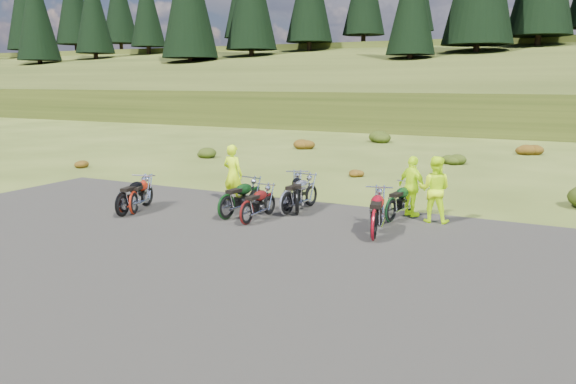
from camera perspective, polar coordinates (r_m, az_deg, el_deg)
The scene contains 29 objects.
ground at distance 14.57m, azimuth -4.29°, elevation -3.99°, with size 300.00×300.00×0.00m, color #3B4617.
gravel_pad at distance 12.96m, azimuth -8.85°, elevation -6.04°, with size 20.00×12.00×0.04m, color black.
hill_slope at distance 62.58m, azimuth 20.09°, elevation 7.09°, with size 300.00×46.00×3.00m, color #2B3612, non-canonical shape.
hill_plateau at distance 122.31m, azimuth 23.50°, elevation 8.56°, with size 300.00×90.00×9.17m, color #2B3612.
conifer_5 at distance 144.61m, azimuth -25.55°, elevation 15.90°, with size 6.16×6.16×16.00m.
conifer_8 at distance 122.62m, azimuth -25.11°, elevation 17.16°, with size 7.92×7.92×20.00m.
conifer_10 at distance 122.18m, azimuth -16.81°, elevation 18.02°, with size 7.04×7.04×18.00m.
conifer_11 at distance 100.14m, azimuth -24.25°, elevation 16.42°, with size 6.60×6.60×17.00m.
conifer_12 at distance 99.85m, azimuth -19.22°, elevation 17.19°, with size 6.16×6.16×16.00m.
conifer_13 at distance 100.27m, azimuth -14.16°, elevation 17.83°, with size 5.72×5.72×15.00m.
conifer_14 at distance 101.42m, azimuth -9.14°, elevation 18.34°, with size 5.28×5.28×14.00m.
shrub_0 at distance 26.63m, azimuth -20.06°, elevation 2.82°, with size 0.77×0.77×0.45m, color #5C290B.
shrub_1 at distance 28.71m, azimuth -8.34°, elevation 4.11°, with size 1.03×1.03×0.61m, color #26380E.
shrub_2 at distance 31.83m, azimuth 1.47°, elevation 5.06°, with size 1.30×1.30×0.77m, color #5C290B.
shrub_3 at distance 35.70m, azimuth 9.37°, elevation 5.71°, with size 1.56×1.56×0.92m, color #26380E.
shrub_4 at distance 22.86m, azimuth 6.74°, elevation 2.13°, with size 0.77×0.77×0.45m, color #5C290B.
shrub_5 at distance 27.19m, azimuth 16.37°, elevation 3.37°, with size 1.03×1.03×0.61m, color #26380E.
shrub_6 at distance 32.08m, azimuth 23.23°, elevation 4.20°, with size 1.30×1.30×0.77m, color #5C290B.
motorcycle_0 at distance 16.60m, azimuth -16.41°, elevation -2.52°, with size 2.00×0.67×1.05m, color black, non-canonical shape.
motorcycle_1 at distance 16.81m, azimuth -15.33°, elevation -2.29°, with size 1.91×0.64×1.00m, color #981C0B, non-canonical shape.
motorcycle_2 at distance 15.71m, azimuth -6.26°, elevation -2.89°, with size 2.03×0.68×1.07m, color black, non-canonical shape.
motorcycle_3 at distance 16.07m, azimuth -0.15°, elevation -2.50°, with size 2.07×0.69×1.08m, color #B5B5BA, non-canonical shape.
motorcycle_4 at distance 15.09m, azimuth -4.22°, elevation -3.44°, with size 1.85×0.62×0.97m, color #530F0D, non-canonical shape.
motorcycle_5 at distance 16.14m, azimuth 0.93°, elevation -2.45°, with size 2.14×0.71×1.12m, color black, non-canonical shape.
motorcycle_6 at distance 13.76m, azimuth 8.66°, elevation -5.01°, with size 2.17×0.72×1.13m, color maroon, non-canonical shape.
motorcycle_7 at distance 15.57m, azimuth 10.35°, elevation -3.14°, with size 1.93×0.64×1.01m, color black, non-canonical shape.
person_middle at distance 17.59m, azimuth -5.63°, elevation 1.72°, with size 0.67×0.44×1.85m, color #C3F20C.
person_right_a at distance 15.68m, azimuth 14.63°, elevation 0.16°, with size 0.88×0.68×1.81m, color #C3F20C.
person_right_b at distance 16.22m, azimuth 12.49°, elevation 0.46°, with size 1.01×0.42×1.72m, color #C3F20C.
Camera 1 is at (7.25, -12.04, 3.83)m, focal length 35.00 mm.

